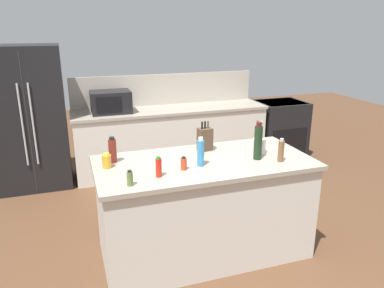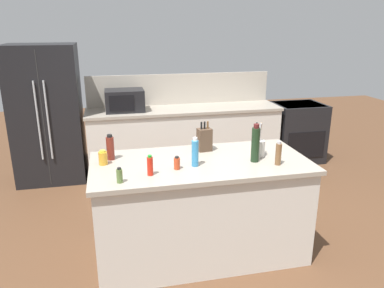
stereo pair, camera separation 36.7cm
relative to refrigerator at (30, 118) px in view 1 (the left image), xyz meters
The scene contains 17 objects.
ground_plane 2.92m from the refrigerator, 54.44° to the right, with size 14.00×14.00×0.00m, color brown.
back_counter_run 1.96m from the refrigerator, ahead, with size 2.83×0.66×0.94m.
wall_backsplash 1.94m from the refrigerator, ahead, with size 2.79×0.03×0.46m, color #B2A899.
kitchen_island 2.80m from the refrigerator, 54.44° to the right, with size 1.95×0.94×0.94m.
refrigerator is the anchor object (origin of this frame).
range_oven 3.77m from the refrigerator, ahead, with size 0.76×0.65×0.92m.
microwave 1.06m from the refrigerator, ahead, with size 0.54×0.39×0.30m.
knife_block 2.62m from the refrigerator, 49.10° to the right, with size 0.14×0.12×0.29m.
utensil_crock 3.11m from the refrigerator, 45.89° to the right, with size 0.12×0.12×0.32m.
wine_bottle 3.15m from the refrigerator, 48.66° to the right, with size 0.07×0.07×0.35m.
spice_jar_oregano 2.73m from the refrigerator, 71.13° to the right, with size 0.05×0.05×0.12m.
honey_jar 2.28m from the refrigerator, 70.61° to the right, with size 0.08×0.08×0.13m.
vinegar_bottle 2.20m from the refrigerator, 67.94° to the right, with size 0.07×0.07×0.24m.
hot_sauce_bottle 2.73m from the refrigerator, 65.50° to the right, with size 0.05×0.05×0.17m.
pepper_grinder 3.35m from the refrigerator, 47.89° to the right, with size 0.05×0.05×0.21m.
dish_soap_bottle 2.82m from the refrigerator, 56.99° to the right, with size 0.06×0.06×0.26m.
spice_jar_paprika 2.76m from the refrigerator, 60.32° to the right, with size 0.05×0.05×0.11m.
Camera 1 is at (-1.11, -2.96, 2.11)m, focal length 35.00 mm.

